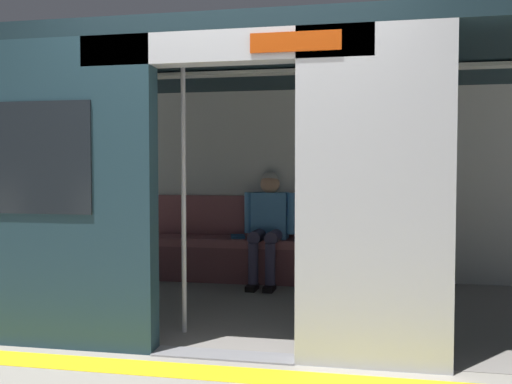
{
  "coord_description": "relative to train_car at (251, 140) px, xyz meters",
  "views": [
    {
      "loc": [
        -0.85,
        3.4,
        1.23
      ],
      "look_at": [
        0.03,
        -1.3,
        1.03
      ],
      "focal_mm": 37.81,
      "sensor_mm": 36.0,
      "label": 1
    }
  ],
  "objects": [
    {
      "name": "platform_edge_strip",
      "position": [
        -0.06,
        1.54,
        -1.48
      ],
      "size": [
        8.0,
        0.24,
        0.01
      ],
      "primitive_type": "cube",
      "color": "yellow",
      "rests_on": "ground_plane"
    },
    {
      "name": "train_car",
      "position": [
        0.0,
        0.0,
        0.0
      ],
      "size": [
        6.4,
        2.82,
        2.23
      ],
      "color": "silver",
      "rests_on": "ground_plane"
    },
    {
      "name": "person_seated",
      "position": [
        0.01,
        -1.02,
        -0.79
      ],
      "size": [
        0.55,
        0.69,
        1.2
      ],
      "color": "#4C8CC6",
      "rests_on": "ground_plane"
    },
    {
      "name": "ground_plane",
      "position": [
        -0.06,
        1.24,
        -1.49
      ],
      "size": [
        60.0,
        60.0,
        0.0
      ],
      "primitive_type": "plane",
      "color": "gray"
    },
    {
      "name": "bench_seat",
      "position": [
        -0.06,
        -1.07,
        -1.12
      ],
      "size": [
        2.92,
        0.44,
        0.48
      ],
      "color": "#935156",
      "rests_on": "ground_plane"
    },
    {
      "name": "grab_pole_door",
      "position": [
        0.36,
        0.8,
        -0.44
      ],
      "size": [
        0.04,
        0.04,
        2.09
      ],
      "primitive_type": "cylinder",
      "color": "silver",
      "rests_on": "ground_plane"
    },
    {
      "name": "handbag",
      "position": [
        -0.44,
        -1.13,
        -0.92
      ],
      "size": [
        0.26,
        0.15,
        0.17
      ],
      "color": "#262D4C",
      "rests_on": "bench_seat"
    },
    {
      "name": "book",
      "position": [
        0.36,
        -1.1,
        -1.0
      ],
      "size": [
        0.2,
        0.25,
        0.03
      ],
      "primitive_type": "cube",
      "rotation": [
        0.0,
        0.0,
        0.26
      ],
      "color": "#26598C",
      "rests_on": "bench_seat"
    }
  ]
}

